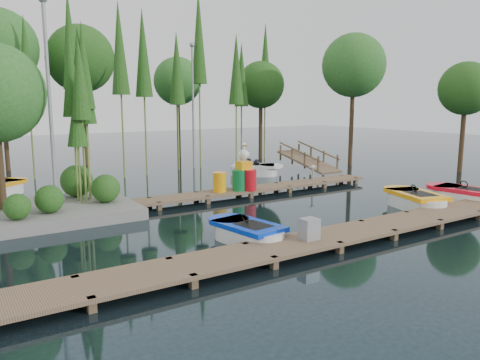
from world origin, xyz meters
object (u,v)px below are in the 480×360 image
boat_blue (247,233)px  yellow_barrel (220,182)px  drum_cluster (245,176)px  utility_cabinet (309,229)px  boat_red (466,196)px  island (21,124)px

boat_blue → yellow_barrel: size_ratio=3.46×
boat_blue → drum_cluster: bearing=48.6°
drum_cluster → yellow_barrel: bearing=172.3°
utility_cabinet → yellow_barrel: size_ratio=0.71×
utility_cabinet → yellow_barrel: 7.13m
boat_blue → boat_red: size_ratio=0.90×
boat_red → island: bearing=147.1°
drum_cluster → boat_blue: bearing=-122.8°
island → drum_cluster: (8.23, -0.94, -2.31)m
island → boat_red: bearing=-24.4°
boat_red → utility_cabinet: boat_red is taller
yellow_barrel → utility_cabinet: bearing=-100.7°
boat_red → yellow_barrel: bearing=133.9°
yellow_barrel → drum_cluster: (1.13, -0.15, 0.17)m
boat_red → yellow_barrel: size_ratio=3.85×
island → drum_cluster: bearing=-6.5°
utility_cabinet → yellow_barrel: (1.32, 7.00, 0.12)m
island → drum_cluster: size_ratio=3.44×
boat_red → drum_cluster: bearing=130.1°
utility_cabinet → boat_blue: bearing=123.8°
boat_blue → boat_red: boat_red is taller
utility_cabinet → drum_cluster: bearing=70.3°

